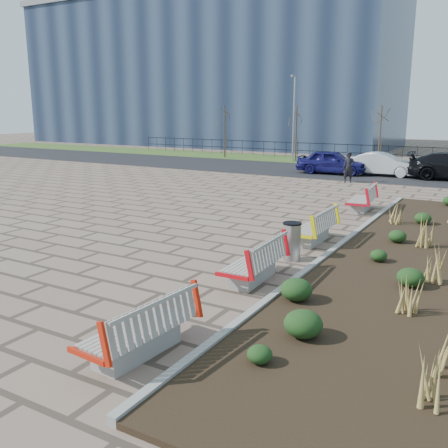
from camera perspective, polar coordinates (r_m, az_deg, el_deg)
The scene contains 19 objects.
ground at distance 11.87m, azimuth -13.72°, elevation -6.27°, with size 120.00×120.00×0.00m, color #725F4E.
planting_bed at distance 13.66m, azimuth 22.04°, elevation -4.08°, with size 4.50×18.00×0.10m, color black.
planting_curb at distance 14.12m, azimuth 12.68°, elevation -2.78°, with size 0.16×18.00×0.15m, color gray.
grass_verge_far at distance 37.06m, azimuth 17.69°, elevation 6.55°, with size 80.00×5.00×0.04m, color #33511E.
road at distance 31.27m, azimuth 15.26°, elevation 5.58°, with size 80.00×7.00×0.02m, color black.
bench_a at distance 8.18m, azimuth -9.92°, elevation -11.39°, with size 0.90×2.10×1.00m, color red, non-canonical shape.
bench_b at distance 11.36m, azimuth 3.25°, elevation -4.13°, with size 0.90×2.10×1.00m, color red, non-canonical shape.
bench_c at distance 14.82m, azimuth 10.04°, elevation -0.21°, with size 0.90×2.10×1.00m, color yellow, non-canonical shape.
bench_d at distance 19.81m, azimuth 15.36°, elevation 2.87°, with size 0.90×2.10×1.00m, color red, non-canonical shape.
litter_bin at distance 13.02m, azimuth 7.75°, elevation -2.03°, with size 0.47×0.47×0.98m, color #B2B2B7.
pedestrian at distance 27.27m, azimuth 14.07°, elevation 6.30°, with size 0.59×0.39×1.62m, color black.
car_blue at distance 30.67m, azimuth 12.23°, elevation 6.95°, with size 1.66×4.13×1.41m, color #151356.
car_silver at distance 30.58m, azimuth 17.65°, elevation 6.54°, with size 1.41×4.03×1.33m, color silver.
tree_a at distance 39.86m, azimuth 0.06°, elevation 10.50°, with size 1.40×1.40×4.00m, color #4C3D2D, non-canonical shape.
tree_b at distance 37.24m, azimuth 8.22°, elevation 10.18°, with size 1.40×1.40×4.00m, color #4C3D2D, non-canonical shape.
tree_c at distance 35.45m, azimuth 17.38°, elevation 9.58°, with size 1.40×1.40×4.00m, color #4C3D2D, non-canonical shape.
lamp_west at distance 36.74m, azimuth 7.97°, elevation 11.71°, with size 0.24×0.60×6.00m, color gray, non-canonical shape.
railing_fence at distance 38.47m, azimuth 18.25°, elevation 7.66°, with size 44.00×0.10×1.20m, color black, non-canonical shape.
building_glass at distance 56.66m, azimuth -1.98°, elevation 16.79°, with size 40.00×14.00×15.00m, color #192338.
Camera 1 is at (7.85, -8.02, 3.86)m, focal length 40.00 mm.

